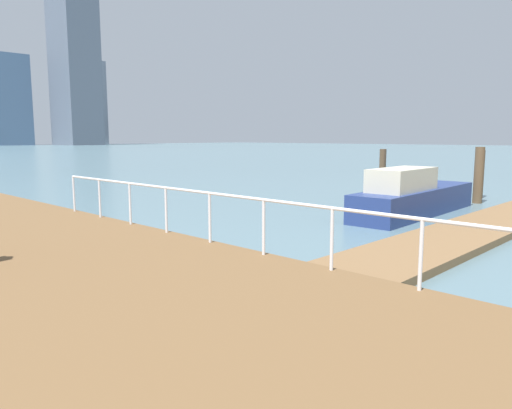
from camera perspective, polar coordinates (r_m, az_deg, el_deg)
The scene contains 10 objects.
ground_plane at distance 18.21m, azimuth -13.33°, elevation -0.50°, with size 300.00×300.00×0.00m, color slate.
floating_dock at distance 14.74m, azimuth 24.64°, elevation -2.63°, with size 15.08×2.00×0.18m, color olive.
boardwalk_railing at distance 7.06m, azimuth 24.66°, elevation -4.10°, with size 0.06×23.33×1.08m.
dock_piling_0 at distance 22.82m, azimuth 24.87°, elevation 3.25°, with size 0.32×0.32×2.06m, color brown.
dock_piling_1 at distance 19.91m, azimuth 14.64°, elevation 3.26°, with size 0.26×0.26×2.14m, color brown.
dock_piling_4 at distance 21.05m, azimuth 24.73°, elevation 3.15°, with size 0.35×0.35×2.23m, color brown.
moored_boat_0 at distance 17.10m, azimuth 17.98°, elevation 0.88°, with size 6.82×1.77×1.62m.
skyline_tower_5 at distance 170.40m, azimuth -27.09°, elevation 10.87°, with size 10.89×9.03×27.50m, color slate.
skyline_tower_6 at distance 169.19m, azimuth -20.59°, elevation 15.57°, with size 11.20×12.98×52.83m, color slate.
skyline_tower_7 at distance 191.64m, azimuth -18.95°, elevation 11.20°, with size 6.15×12.60×29.55m, color gray.
Camera 1 is at (-9.70, 4.82, 2.62)m, focal length 33.98 mm.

